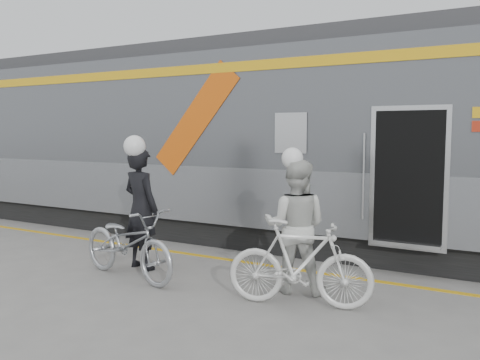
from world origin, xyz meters
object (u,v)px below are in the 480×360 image
Objects in this scene: bicycle_left at (128,243)px; woman at (296,226)px; bicycle_right at (300,263)px; man at (141,208)px.

bicycle_left is 2.63m from woman.
bicycle_right is (0.30, -0.55, -0.37)m from woman.
woman is at bearing 14.28° from bicycle_right.
bicycle_right is at bearing -75.58° from bicycle_left.
man is 0.95× the size of bicycle_left.
woman is at bearing -165.49° from man.
woman reaches higher than bicycle_left.
bicycle_right reaches higher than bicycle_left.
bicycle_left is (0.20, -0.55, -0.45)m from man.
man is 3.08m from bicycle_right.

